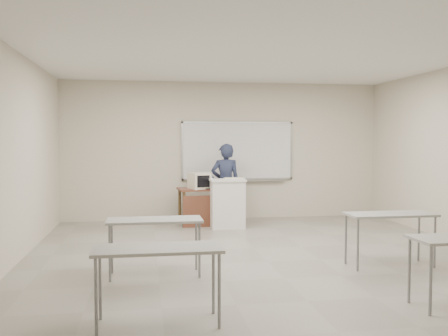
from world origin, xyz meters
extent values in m
cube|color=gray|center=(0.00, 0.00, -0.01)|extent=(7.00, 8.00, 0.01)
cube|color=white|center=(0.30, 3.97, 1.50)|extent=(2.40, 0.03, 1.20)
cube|color=#B7BABC|center=(0.30, 3.97, 2.12)|extent=(2.48, 0.04, 0.04)
cube|color=#B7BABC|center=(0.30, 3.97, 0.88)|extent=(2.48, 0.04, 0.04)
cube|color=#B7BABC|center=(-0.92, 3.97, 1.50)|extent=(0.04, 0.04, 1.28)
cube|color=#B7BABC|center=(1.52, 3.97, 1.50)|extent=(0.04, 0.04, 1.28)
cube|color=#B7BABC|center=(0.30, 3.92, 0.84)|extent=(2.16, 0.07, 0.02)
cube|color=gray|center=(-1.60, -0.50, 0.71)|extent=(1.20, 0.50, 0.03)
cylinder|color=slate|center=(-2.15, -0.70, 0.35)|extent=(0.03, 0.03, 0.70)
cylinder|color=slate|center=(-1.05, -0.70, 0.35)|extent=(0.03, 0.03, 0.70)
cylinder|color=slate|center=(-2.15, -0.30, 0.35)|extent=(0.03, 0.03, 0.70)
cylinder|color=slate|center=(-1.05, -0.30, 0.35)|extent=(0.03, 0.03, 0.70)
cube|color=gray|center=(1.60, -0.50, 0.71)|extent=(1.20, 0.50, 0.03)
cylinder|color=slate|center=(1.05, -0.70, 0.35)|extent=(0.03, 0.03, 0.70)
cylinder|color=slate|center=(2.15, -0.70, 0.35)|extent=(0.03, 0.03, 0.70)
cylinder|color=slate|center=(1.05, -0.30, 0.35)|extent=(0.03, 0.03, 0.70)
cylinder|color=slate|center=(2.15, -0.30, 0.35)|extent=(0.03, 0.03, 0.70)
cube|color=gray|center=(-1.60, -2.20, 0.71)|extent=(1.20, 0.50, 0.03)
cylinder|color=slate|center=(-2.15, -2.40, 0.35)|extent=(0.03, 0.03, 0.70)
cylinder|color=slate|center=(-1.05, -2.40, 0.35)|extent=(0.03, 0.03, 0.70)
cylinder|color=slate|center=(-2.15, -2.00, 0.35)|extent=(0.03, 0.03, 0.70)
cylinder|color=slate|center=(-1.05, -2.00, 0.35)|extent=(0.03, 0.03, 0.70)
cylinder|color=slate|center=(1.05, -2.40, 0.35)|extent=(0.03, 0.03, 0.70)
cylinder|color=slate|center=(1.05, -2.00, 0.35)|extent=(0.03, 0.03, 0.70)
cube|color=brown|center=(-0.40, 3.30, 0.73)|extent=(1.30, 0.65, 0.04)
cube|color=brown|center=(-0.40, 2.99, 0.32)|extent=(1.24, 0.03, 0.63)
cylinder|color=#4D391C|center=(-0.99, 3.03, 0.36)|extent=(0.06, 0.06, 0.71)
cylinder|color=#4D391C|center=(0.19, 3.03, 0.36)|extent=(0.06, 0.06, 0.71)
cylinder|color=#4D391C|center=(-0.99, 3.57, 0.36)|extent=(0.06, 0.06, 0.71)
cylinder|color=#4D391C|center=(0.19, 3.57, 0.36)|extent=(0.06, 0.06, 0.71)
cube|color=white|center=(-0.12, 2.82, 0.46)|extent=(0.65, 0.46, 0.93)
cube|color=white|center=(-0.12, 2.82, 0.94)|extent=(0.69, 0.50, 0.04)
cube|color=beige|center=(-0.65, 3.20, 0.91)|extent=(0.35, 0.36, 0.33)
cube|color=beige|center=(-0.65, 3.00, 0.91)|extent=(0.36, 0.04, 0.34)
cube|color=black|center=(-0.65, 2.98, 0.91)|extent=(0.28, 0.01, 0.24)
cube|color=black|center=(-0.50, 3.12, 0.76)|extent=(0.32, 0.23, 0.02)
cube|color=black|center=(-0.50, 3.11, 0.77)|extent=(0.26, 0.13, 0.01)
cube|color=black|center=(-0.50, 3.26, 0.88)|extent=(0.32, 0.07, 0.22)
cube|color=#98A7ED|center=(-0.50, 3.25, 0.88)|extent=(0.27, 0.05, 0.17)
ellipsoid|color=#979B9F|center=(-0.20, 3.10, 0.77)|extent=(0.11, 0.07, 0.04)
cube|color=beige|center=(0.03, 2.90, 0.97)|extent=(0.41, 0.15, 0.02)
imported|color=black|center=(-0.06, 3.40, 0.83)|extent=(0.61, 0.41, 1.66)
camera|label=1|loc=(-1.71, -6.85, 1.73)|focal=40.00mm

